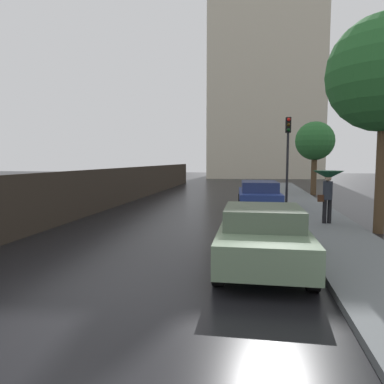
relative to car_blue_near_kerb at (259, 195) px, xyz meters
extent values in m
plane|color=black|center=(-2.86, -11.41, -0.73)|extent=(120.00, 120.00, 0.00)
cube|color=navy|center=(0.00, 0.07, -0.12)|extent=(2.01, 4.36, 0.59)
cube|color=navy|center=(0.01, -0.20, 0.41)|extent=(1.70, 2.37, 0.47)
cylinder|color=black|center=(-0.90, 1.44, -0.42)|extent=(0.25, 0.63, 0.62)
cylinder|color=black|center=(0.75, 1.52, -0.42)|extent=(0.25, 0.63, 0.62)
cylinder|color=black|center=(-0.76, -1.38, -0.42)|extent=(0.25, 0.63, 0.62)
cylinder|color=black|center=(0.90, -1.29, -0.42)|extent=(0.25, 0.63, 0.62)
cube|color=slate|center=(-0.03, -8.89, -0.12)|extent=(1.89, 4.16, 0.61)
cube|color=#4D5C49|center=(-0.02, -8.98, 0.40)|extent=(1.64, 1.82, 0.43)
cylinder|color=black|center=(-0.89, -7.53, -0.42)|extent=(0.23, 0.61, 0.61)
cylinder|color=black|center=(0.81, -7.51, -0.42)|extent=(0.23, 0.61, 0.61)
cylinder|color=black|center=(-0.86, -10.26, -0.42)|extent=(0.23, 0.61, 0.61)
cylinder|color=black|center=(0.84, -10.24, -0.42)|extent=(0.23, 0.61, 0.61)
cylinder|color=black|center=(2.21, -3.87, -0.17)|extent=(0.14, 0.14, 0.83)
cylinder|color=black|center=(2.39, -3.82, -0.17)|extent=(0.14, 0.14, 0.83)
cylinder|color=#232833|center=(2.30, -3.84, 0.57)|extent=(0.32, 0.32, 0.64)
sphere|color=tan|center=(2.30, -3.84, 1.00)|extent=(0.22, 0.22, 0.22)
cube|color=#3F2314|center=(2.07, -3.91, 0.30)|extent=(0.22, 0.15, 0.24)
cylinder|color=#4C4C51|center=(2.30, -3.84, 0.88)|extent=(0.02, 0.02, 0.75)
cone|color=#144C2D|center=(2.30, -3.84, 1.11)|extent=(1.03, 1.03, 0.28)
cylinder|color=black|center=(1.37, 1.35, 1.18)|extent=(0.12, 0.12, 3.53)
cube|color=black|center=(1.37, 1.35, 3.32)|extent=(0.26, 0.26, 0.75)
sphere|color=red|center=(1.37, 1.17, 3.57)|extent=(0.17, 0.17, 0.17)
sphere|color=#392405|center=(1.37, 1.17, 3.32)|extent=(0.17, 0.17, 0.17)
sphere|color=black|center=(1.37, 1.17, 3.07)|extent=(0.17, 0.17, 0.17)
cylinder|color=#4C3823|center=(3.74, -4.63, 1.16)|extent=(0.33, 0.33, 3.77)
cylinder|color=#4C3823|center=(3.68, 7.91, 0.63)|extent=(0.37, 0.37, 2.71)
sphere|color=#28662D|center=(3.68, 7.91, 2.88)|extent=(2.55, 2.55, 2.55)
cube|color=beige|center=(0.61, 32.07, 13.69)|extent=(15.20, 10.82, 28.82)
camera|label=1|loc=(-0.23, -16.73, 1.63)|focal=33.14mm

